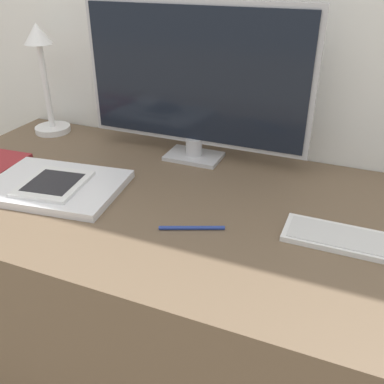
{
  "coord_description": "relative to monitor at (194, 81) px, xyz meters",
  "views": [
    {
      "loc": [
        0.35,
        -0.67,
        1.27
      ],
      "look_at": [
        0.02,
        0.13,
        0.79
      ],
      "focal_mm": 40.0,
      "sensor_mm": 36.0,
      "label": 1
    }
  ],
  "objects": [
    {
      "name": "desk",
      "position": [
        0.1,
        -0.25,
        -0.6
      ],
      "size": [
        1.57,
        0.73,
        0.73
      ],
      "color": "brown",
      "rests_on": "ground_plane"
    },
    {
      "name": "monitor",
      "position": [
        0.0,
        0.0,
        0.0
      ],
      "size": [
        0.67,
        0.11,
        0.44
      ],
      "color": "#B7B7BC",
      "rests_on": "desk"
    },
    {
      "name": "keyboard",
      "position": [
        0.5,
        -0.28,
        -0.23
      ],
      "size": [
        0.32,
        0.11,
        0.01
      ],
      "color": "silver",
      "rests_on": "desk"
    },
    {
      "name": "laptop",
      "position": [
        -0.26,
        -0.33,
        -0.22
      ],
      "size": [
        0.37,
        0.29,
        0.02
      ],
      "color": "silver",
      "rests_on": "desk"
    },
    {
      "name": "ereader",
      "position": [
        -0.25,
        -0.34,
        -0.21
      ],
      "size": [
        0.18,
        0.19,
        0.01
      ],
      "color": "white",
      "rests_on": "laptop"
    },
    {
      "name": "desk_lamp",
      "position": [
        -0.54,
        0.02,
        -0.03
      ],
      "size": [
        0.12,
        0.12,
        0.36
      ],
      "color": "white",
      "rests_on": "desk"
    },
    {
      "name": "pen",
      "position": [
        0.14,
        -0.37,
        -0.23
      ],
      "size": [
        0.14,
        0.07,
        0.01
      ],
      "color": "navy",
      "rests_on": "desk"
    }
  ]
}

